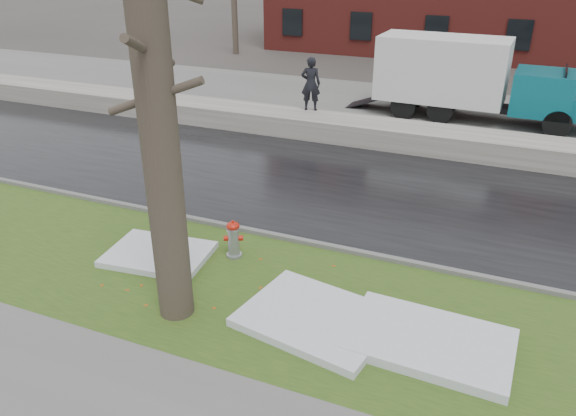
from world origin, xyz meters
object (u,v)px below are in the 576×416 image
at_px(fire_hydrant, 233,237).
at_px(box_truck, 467,77).
at_px(tree, 156,102).
at_px(worker, 311,84).

distance_m(fire_hydrant, box_truck, 13.52).
relative_size(tree, worker, 4.17).
xyz_separation_m(tree, box_truck, (3.34, 15.31, -2.45)).
relative_size(box_truck, worker, 4.85).
relative_size(fire_hydrant, box_truck, 0.09).
bearing_deg(box_truck, tree, -100.23).
distance_m(tree, box_truck, 15.86).
xyz_separation_m(fire_hydrant, tree, (-0.04, -2.24, 3.58)).
relative_size(fire_hydrant, worker, 0.46).
bearing_deg(tree, fire_hydrant, 88.90).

